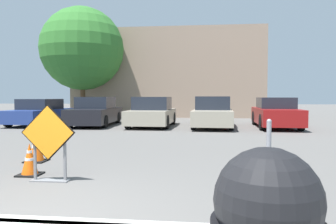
{
  "coord_description": "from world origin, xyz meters",
  "views": [
    {
      "loc": [
        2.03,
        -3.27,
        1.46
      ],
      "look_at": [
        0.74,
        8.51,
        0.89
      ],
      "focal_mm": 35.0,
      "sensor_mm": 36.0,
      "label": 1
    }
  ],
  "objects_px": {
    "traffic_cone_nearest": "(30,160)",
    "traffic_cone_second": "(36,147)",
    "road_closed_sign": "(48,140)",
    "parked_car_second": "(96,112)",
    "parked_car_third": "(152,113)",
    "bollard_nearest": "(269,138)",
    "parked_car_fifth": "(276,113)",
    "parked_car_fourth": "(213,113)",
    "parked_car_nearest": "(40,113)"
  },
  "relations": [
    {
      "from": "parked_car_third",
      "to": "parked_car_fifth",
      "type": "xyz_separation_m",
      "value": [
        5.82,
        0.04,
        0.01
      ]
    },
    {
      "from": "traffic_cone_nearest",
      "to": "parked_car_second",
      "type": "relative_size",
      "value": 0.13
    },
    {
      "from": "parked_car_nearest",
      "to": "parked_car_fifth",
      "type": "relative_size",
      "value": 0.97
    },
    {
      "from": "parked_car_third",
      "to": "parked_car_fourth",
      "type": "xyz_separation_m",
      "value": [
        2.91,
        -0.0,
        0.02
      ]
    },
    {
      "from": "parked_car_fifth",
      "to": "bollard_nearest",
      "type": "xyz_separation_m",
      "value": [
        -1.82,
        -7.89,
        -0.17
      ]
    },
    {
      "from": "road_closed_sign",
      "to": "traffic_cone_second",
      "type": "height_order",
      "value": "road_closed_sign"
    },
    {
      "from": "parked_car_second",
      "to": "parked_car_fourth",
      "type": "height_order",
      "value": "parked_car_fourth"
    },
    {
      "from": "parked_car_second",
      "to": "bollard_nearest",
      "type": "bearing_deg",
      "value": 127.46
    },
    {
      "from": "parked_car_nearest",
      "to": "road_closed_sign",
      "type": "bearing_deg",
      "value": 120.87
    },
    {
      "from": "traffic_cone_nearest",
      "to": "traffic_cone_second",
      "type": "height_order",
      "value": "traffic_cone_second"
    },
    {
      "from": "road_closed_sign",
      "to": "parked_car_nearest",
      "type": "distance_m",
      "value": 11.96
    },
    {
      "from": "traffic_cone_second",
      "to": "bollard_nearest",
      "type": "height_order",
      "value": "bollard_nearest"
    },
    {
      "from": "parked_car_nearest",
      "to": "parked_car_fifth",
      "type": "distance_m",
      "value": 11.65
    },
    {
      "from": "traffic_cone_second",
      "to": "parked_car_nearest",
      "type": "xyz_separation_m",
      "value": [
        -4.6,
        8.91,
        0.29
      ]
    },
    {
      "from": "parked_car_fourth",
      "to": "parked_car_nearest",
      "type": "bearing_deg",
      "value": 1.24
    },
    {
      "from": "traffic_cone_nearest",
      "to": "parked_car_fifth",
      "type": "bearing_deg",
      "value": 56.86
    },
    {
      "from": "parked_car_second",
      "to": "parked_car_third",
      "type": "distance_m",
      "value": 2.93
    },
    {
      "from": "traffic_cone_second",
      "to": "parked_car_fourth",
      "type": "distance_m",
      "value": 9.68
    },
    {
      "from": "traffic_cone_nearest",
      "to": "parked_car_third",
      "type": "xyz_separation_m",
      "value": [
        0.7,
        9.95,
        0.37
      ]
    },
    {
      "from": "parked_car_fifth",
      "to": "parked_car_third",
      "type": "bearing_deg",
      "value": 2.32
    },
    {
      "from": "parked_car_nearest",
      "to": "parked_car_fifth",
      "type": "bearing_deg",
      "value": -178.15
    },
    {
      "from": "traffic_cone_nearest",
      "to": "bollard_nearest",
      "type": "distance_m",
      "value": 5.16
    },
    {
      "from": "parked_car_second",
      "to": "road_closed_sign",
      "type": "bearing_deg",
      "value": 101.73
    },
    {
      "from": "traffic_cone_nearest",
      "to": "parked_car_third",
      "type": "relative_size",
      "value": 0.15
    },
    {
      "from": "traffic_cone_second",
      "to": "parked_car_fourth",
      "type": "relative_size",
      "value": 0.14
    },
    {
      "from": "road_closed_sign",
      "to": "parked_car_second",
      "type": "bearing_deg",
      "value": 104.63
    },
    {
      "from": "traffic_cone_second",
      "to": "parked_car_fifth",
      "type": "distance_m",
      "value": 11.27
    },
    {
      "from": "parked_car_third",
      "to": "parked_car_fifth",
      "type": "distance_m",
      "value": 5.82
    },
    {
      "from": "parked_car_second",
      "to": "bollard_nearest",
      "type": "distance_m",
      "value": 10.68
    },
    {
      "from": "traffic_cone_nearest",
      "to": "parked_car_second",
      "type": "bearing_deg",
      "value": 102.17
    },
    {
      "from": "parked_car_fourth",
      "to": "bollard_nearest",
      "type": "relative_size",
      "value": 5.04
    },
    {
      "from": "traffic_cone_nearest",
      "to": "bollard_nearest",
      "type": "relative_size",
      "value": 0.64
    },
    {
      "from": "parked_car_nearest",
      "to": "parked_car_third",
      "type": "relative_size",
      "value": 1.04
    },
    {
      "from": "road_closed_sign",
      "to": "parked_car_third",
      "type": "distance_m",
      "value": 10.35
    },
    {
      "from": "traffic_cone_nearest",
      "to": "parked_car_third",
      "type": "bearing_deg",
      "value": 85.96
    },
    {
      "from": "road_closed_sign",
      "to": "traffic_cone_nearest",
      "type": "relative_size",
      "value": 2.22
    },
    {
      "from": "parked_car_fourth",
      "to": "bollard_nearest",
      "type": "xyz_separation_m",
      "value": [
        1.09,
        -7.84,
        -0.18
      ]
    },
    {
      "from": "bollard_nearest",
      "to": "traffic_cone_second",
      "type": "bearing_deg",
      "value": -170.27
    },
    {
      "from": "traffic_cone_second",
      "to": "parked_car_third",
      "type": "height_order",
      "value": "parked_car_third"
    },
    {
      "from": "traffic_cone_nearest",
      "to": "parked_car_nearest",
      "type": "height_order",
      "value": "parked_car_nearest"
    },
    {
      "from": "traffic_cone_nearest",
      "to": "parked_car_fourth",
      "type": "bearing_deg",
      "value": 70.03
    },
    {
      "from": "traffic_cone_nearest",
      "to": "bollard_nearest",
      "type": "bearing_deg",
      "value": 24.12
    },
    {
      "from": "traffic_cone_second",
      "to": "parked_car_nearest",
      "type": "bearing_deg",
      "value": 117.29
    },
    {
      "from": "parked_car_second",
      "to": "parked_car_third",
      "type": "bearing_deg",
      "value": 171.38
    },
    {
      "from": "parked_car_third",
      "to": "parked_car_fourth",
      "type": "height_order",
      "value": "parked_car_fourth"
    },
    {
      "from": "bollard_nearest",
      "to": "parked_car_nearest",
      "type": "bearing_deg",
      "value": 140.79
    },
    {
      "from": "parked_car_nearest",
      "to": "parked_car_second",
      "type": "xyz_separation_m",
      "value": [
        2.91,
        0.12,
        0.03
      ]
    },
    {
      "from": "parked_car_fifth",
      "to": "bollard_nearest",
      "type": "height_order",
      "value": "parked_car_fifth"
    },
    {
      "from": "parked_car_third",
      "to": "parked_car_fourth",
      "type": "relative_size",
      "value": 0.87
    },
    {
      "from": "parked_car_second",
      "to": "parked_car_fifth",
      "type": "xyz_separation_m",
      "value": [
        8.74,
        -0.25,
        0.01
      ]
    }
  ]
}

